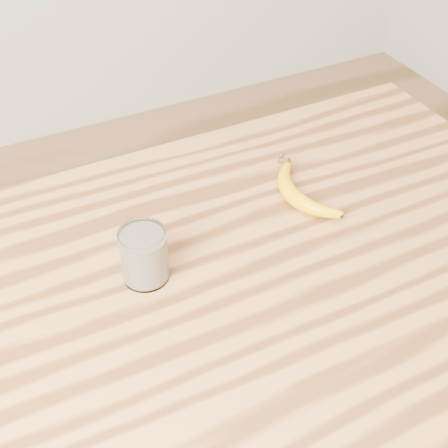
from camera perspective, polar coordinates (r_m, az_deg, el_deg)
name	(u,v)px	position (r m, az deg, el deg)	size (l,w,h in m)	color
table	(251,316)	(1.13, 2.49, -8.41)	(1.20, 0.80, 0.90)	#A76C35
smoothie_glass	(144,256)	(0.99, -7.32, -2.89)	(0.08, 0.08, 0.09)	white
banana	(292,196)	(1.16, 6.28, 2.55)	(0.09, 0.25, 0.03)	#DFAA00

